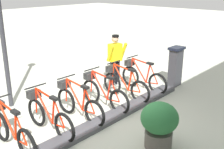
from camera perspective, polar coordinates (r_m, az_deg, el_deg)
name	(u,v)px	position (r m, az deg, el deg)	size (l,w,h in m)	color
ground_plane	(102,124)	(6.67, -2.13, -10.14)	(60.00, 60.00, 0.00)	beige
dock_rail_base	(102,122)	(6.65, -2.13, -9.77)	(0.44, 6.07, 0.10)	#47474C
payment_kiosk	(175,66)	(9.07, 13.03, 1.79)	(0.36, 0.52, 1.28)	#38383D
bike_docked_0	(142,77)	(8.59, 6.18, -0.43)	(1.72, 0.54, 1.02)	black
bike_docked_1	(124,84)	(7.94, 2.43, -1.95)	(1.72, 0.54, 1.02)	black
bike_docked_2	(103,92)	(7.33, -1.98, -3.73)	(1.72, 0.54, 1.02)	black
bike_docked_3	(78,102)	(6.77, -7.17, -5.79)	(1.72, 0.54, 1.02)	black
bike_docked_4	(47,115)	(6.30, -13.26, -8.12)	(1.72, 0.54, 1.02)	black
bike_docked_5	(10,130)	(5.91, -20.33, -10.68)	(1.72, 0.54, 1.02)	black
worker_near_rack	(115,58)	(8.79, 0.67, 3.38)	(0.54, 0.67, 1.66)	white
planter_bush	(159,123)	(5.64, 9.79, -9.86)	(0.76, 0.76, 0.97)	#59544C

